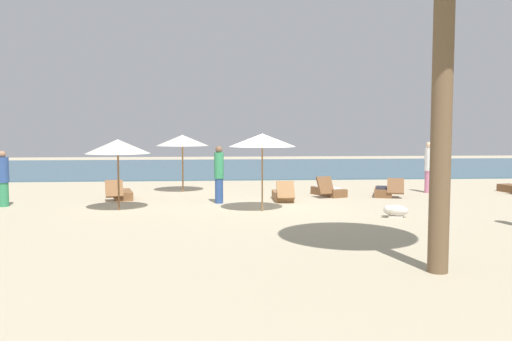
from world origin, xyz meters
TOP-DOWN VIEW (x-y plane):
  - ground_plane at (0.00, 0.00)m, footprint 60.00×60.00m
  - ocean_water at (0.00, 17.00)m, footprint 48.00×16.00m
  - umbrella_1 at (-0.21, -0.34)m, footprint 1.94×1.94m
  - umbrella_2 at (-2.80, 4.78)m, footprint 1.98×1.98m
  - umbrella_3 at (-4.44, 0.20)m, footprint 1.90×1.90m
  - lounger_0 at (2.49, 3.10)m, footprint 1.15×1.73m
  - lounger_1 at (4.50, 2.92)m, footprint 1.09×1.80m
  - lounger_2 at (0.70, 2.01)m, footprint 0.61×1.68m
  - lounger_3 at (-4.78, 2.80)m, footprint 0.95×1.77m
  - person_2 at (-8.14, 1.24)m, footprint 0.50×0.50m
  - person_3 at (6.43, 3.74)m, footprint 0.39×0.39m
  - person_4 at (-1.45, 1.47)m, footprint 0.40×0.40m
  - dog at (3.32, -1.69)m, footprint 0.75×0.57m

SIDE VIEW (x-z plane):
  - ground_plane at x=0.00m, z-range 0.00..0.00m
  - ocean_water at x=0.00m, z-range 0.00..0.06m
  - lounger_3 at x=-4.78m, z-range -0.18..0.52m
  - lounger_2 at x=0.70m, z-range -0.18..0.52m
  - lounger_1 at x=4.50m, z-range -0.16..0.51m
  - lounger_0 at x=2.49m, z-range -0.20..0.55m
  - dog at x=3.32m, z-range 0.01..0.36m
  - person_2 at x=-8.14m, z-range 0.00..1.74m
  - person_4 at x=-1.45m, z-range 0.03..1.89m
  - person_3 at x=6.43m, z-range 0.03..1.95m
  - umbrella_3 at x=-4.44m, z-range 0.84..2.95m
  - umbrella_2 at x=-2.80m, z-range 0.88..3.05m
  - umbrella_1 at x=-0.21m, z-range 0.95..3.22m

